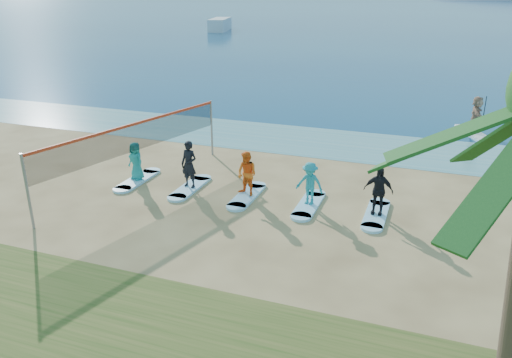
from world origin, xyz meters
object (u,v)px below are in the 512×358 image
(student_1, at_px, (189,164))
(surfboard_4, at_px, (376,214))
(student_4, at_px, (378,191))
(surfboard_3, at_px, (309,205))
(paddleboarder, at_px, (476,114))
(volleyball_net, at_px, (135,138))
(surfboard_1, at_px, (190,188))
(surfboard_0, at_px, (138,180))
(student_2, at_px, (247,174))
(surfboard_2, at_px, (247,196))
(paddleboard, at_px, (473,133))
(student_3, at_px, (310,183))
(boat_offshore_a, at_px, (220,31))
(student_0, at_px, (136,161))

(student_1, bearing_deg, surfboard_4, 7.57)
(student_4, bearing_deg, surfboard_3, -178.14)
(student_4, bearing_deg, paddleboarder, 75.72)
(volleyball_net, distance_m, student_4, 9.05)
(surfboard_1, bearing_deg, surfboard_0, 180.00)
(paddleboarder, height_order, student_2, paddleboarder)
(student_4, bearing_deg, surfboard_2, -178.14)
(paddleboard, relative_size, surfboard_2, 1.36)
(student_3, bearing_deg, paddleboard, 72.60)
(student_3, bearing_deg, surfboard_0, -171.55)
(student_1, bearing_deg, surfboard_0, -172.43)
(student_1, bearing_deg, boat_offshore_a, 120.67)
(student_0, distance_m, student_2, 4.64)
(boat_offshore_a, xyz_separation_m, student_3, (33.05, -66.62, 0.85))
(surfboard_0, relative_size, student_0, 1.47)
(student_0, height_order, surfboard_2, student_0)
(boat_offshore_a, xyz_separation_m, surfboard_3, (33.05, -66.62, 0.04))
(student_0, bearing_deg, surfboard_2, 20.39)
(paddleboarder, relative_size, student_3, 1.21)
(surfboard_2, bearing_deg, surfboard_0, 180.00)
(student_0, bearing_deg, surfboard_4, 20.39)
(paddleboarder, xyz_separation_m, surfboard_0, (-12.71, -11.88, -1.00))
(paddleboarder, bearing_deg, surfboard_2, 148.42)
(volleyball_net, height_order, student_1, volleyball_net)
(student_0, relative_size, student_4, 0.91)
(student_3, height_order, surfboard_4, student_3)
(student_0, distance_m, surfboard_4, 9.30)
(surfboard_1, xyz_separation_m, student_3, (4.63, 0.00, 0.80))
(surfboard_0, bearing_deg, student_3, 0.00)
(surfboard_0, xyz_separation_m, surfboard_4, (9.27, 0.00, 0.00))
(paddleboarder, relative_size, student_1, 1.04)
(paddleboard, relative_size, surfboard_0, 1.36)
(boat_offshore_a, bearing_deg, paddleboard, -68.85)
(student_4, bearing_deg, student_2, -178.14)
(student_2, bearing_deg, paddleboarder, 75.95)
(student_3, height_order, student_4, student_4)
(paddleboard, bearing_deg, surfboard_3, -138.97)
(paddleboard, xyz_separation_m, surfboard_2, (-8.07, -11.88, -0.01))
(surfboard_1, height_order, surfboard_3, same)
(paddleboard, height_order, surfboard_1, paddleboard)
(boat_offshore_a, height_order, surfboard_3, boat_offshore_a)
(paddleboarder, relative_size, student_2, 1.14)
(surfboard_0, relative_size, student_4, 1.34)
(surfboard_0, height_order, surfboard_3, same)
(boat_offshore_a, height_order, student_3, student_3)
(volleyball_net, xyz_separation_m, paddleboard, (12.43, 12.20, -1.84))
(paddleboarder, xyz_separation_m, student_3, (-5.75, -11.88, -0.19))
(paddleboard, bearing_deg, surfboard_2, -147.32)
(boat_offshore_a, distance_m, surfboard_1, 72.43)
(student_0, relative_size, student_3, 0.99)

